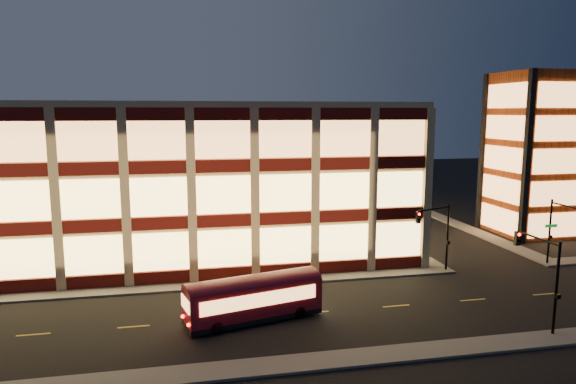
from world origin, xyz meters
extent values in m
plane|color=black|center=(0.00, 0.00, 0.00)|extent=(200.00, 200.00, 0.00)
cube|color=#514F4C|center=(-3.00, 1.00, 0.07)|extent=(54.00, 2.00, 0.15)
cube|color=#514F4C|center=(23.00, 17.00, 0.07)|extent=(2.00, 30.00, 0.15)
cube|color=#514F4C|center=(34.00, 17.00, 0.07)|extent=(2.00, 30.00, 0.15)
cube|color=#514F4C|center=(0.00, -13.00, 0.07)|extent=(100.00, 2.00, 0.15)
cube|color=tan|center=(-3.00, 17.00, 7.00)|extent=(50.00, 30.00, 14.00)
cube|color=tan|center=(-3.00, 17.00, 14.25)|extent=(50.40, 30.40, 0.50)
cube|color=#470C0A|center=(-3.00, 1.88, 0.65)|extent=(50.10, 0.25, 1.00)
cube|color=#FBCC69|center=(-3.00, 1.90, 2.75)|extent=(49.00, 0.20, 3.00)
cube|color=#470C0A|center=(22.12, 17.00, 0.65)|extent=(0.25, 30.10, 1.00)
cube|color=#FBCC69|center=(22.10, 17.00, 2.75)|extent=(0.20, 29.00, 3.00)
cube|color=#470C0A|center=(-3.00, 1.88, 5.05)|extent=(50.10, 0.25, 1.00)
cube|color=#FBCC69|center=(-3.00, 1.90, 7.15)|extent=(49.00, 0.20, 3.00)
cube|color=#470C0A|center=(22.12, 17.00, 5.05)|extent=(0.25, 30.10, 1.00)
cube|color=#FBCC69|center=(22.10, 17.00, 7.15)|extent=(0.20, 29.00, 3.00)
cube|color=#470C0A|center=(-3.00, 1.88, 9.45)|extent=(50.10, 0.25, 1.00)
cube|color=#FBCC69|center=(-3.00, 1.90, 11.55)|extent=(49.00, 0.20, 3.00)
cube|color=#470C0A|center=(22.12, 17.00, 9.45)|extent=(0.25, 30.10, 1.00)
cube|color=#FBCC69|center=(22.10, 17.00, 11.55)|extent=(0.20, 29.00, 3.00)
cube|color=#8C3814|center=(40.00, 12.00, 9.00)|extent=(8.00, 8.00, 18.00)
cube|color=black|center=(36.00, 8.00, 9.00)|extent=(0.60, 0.60, 18.00)
cube|color=black|center=(36.00, 16.00, 9.00)|extent=(0.60, 0.60, 18.00)
cube|color=black|center=(44.00, 16.00, 9.00)|extent=(0.60, 0.60, 18.00)
cube|color=#FFA659|center=(40.00, 7.92, 1.80)|extent=(6.60, 0.16, 2.60)
cube|color=#FFA659|center=(35.92, 12.00, 1.80)|extent=(0.16, 6.60, 2.60)
cube|color=#FFA659|center=(40.00, 7.92, 5.20)|extent=(6.60, 0.16, 2.60)
cube|color=#FFA659|center=(35.92, 12.00, 5.20)|extent=(0.16, 6.60, 2.60)
cube|color=#FFA659|center=(40.00, 7.92, 8.60)|extent=(6.60, 0.16, 2.60)
cube|color=#FFA659|center=(35.92, 12.00, 8.60)|extent=(0.16, 6.60, 2.60)
cube|color=#FFA659|center=(40.00, 7.92, 12.00)|extent=(6.60, 0.16, 2.60)
cube|color=#FFA659|center=(35.92, 12.00, 12.00)|extent=(0.16, 6.60, 2.60)
cube|color=#FFA659|center=(40.00, 7.92, 15.40)|extent=(6.60, 0.16, 2.60)
cube|color=#FFA659|center=(35.92, 12.00, 15.40)|extent=(0.16, 6.60, 2.60)
cylinder|color=black|center=(23.50, 0.80, 3.00)|extent=(0.18, 0.18, 6.00)
cylinder|color=black|center=(21.75, 0.05, 5.70)|extent=(3.56, 1.63, 0.14)
cube|color=black|center=(20.00, -0.70, 5.20)|extent=(0.32, 0.32, 0.95)
sphere|color=#FF0C05|center=(20.00, -0.88, 5.50)|extent=(0.20, 0.20, 0.20)
cube|color=black|center=(23.50, 0.60, 2.60)|extent=(0.25, 0.18, 0.28)
cylinder|color=black|center=(33.50, 0.80, 3.00)|extent=(0.18, 0.18, 6.00)
cylinder|color=black|center=(33.50, -1.20, 5.70)|extent=(0.14, 4.00, 0.14)
cube|color=black|center=(33.50, 0.60, 2.60)|extent=(0.25, 0.18, 0.28)
cube|color=#0C7226|center=(33.50, 0.65, 3.60)|extent=(1.20, 0.06, 0.28)
cylinder|color=black|center=(23.50, -12.50, 3.00)|extent=(0.18, 0.18, 6.00)
cylinder|color=black|center=(23.50, -10.50, 5.70)|extent=(0.14, 4.00, 0.14)
cube|color=black|center=(23.50, -8.50, 5.20)|extent=(0.32, 0.32, 0.95)
sphere|color=#FF0C05|center=(23.50, -8.68, 5.50)|extent=(0.20, 0.20, 0.20)
cube|color=black|center=(23.50, -12.70, 2.60)|extent=(0.25, 0.18, 0.28)
cube|color=maroon|center=(5.72, -6.50, 1.54)|extent=(9.33, 4.42, 2.08)
cube|color=black|center=(5.72, -6.50, 0.32)|extent=(9.33, 4.42, 0.32)
cylinder|color=black|center=(3.16, -8.17, 0.41)|extent=(0.86, 0.46, 0.81)
cylinder|color=black|center=(2.67, -6.24, 0.41)|extent=(0.86, 0.46, 0.81)
cylinder|color=black|center=(8.78, -6.75, 0.41)|extent=(0.86, 0.46, 0.81)
cylinder|color=black|center=(8.29, -4.82, 0.41)|extent=(0.86, 0.46, 0.81)
cube|color=#FFA659|center=(6.01, -7.62, 1.81)|extent=(7.74, 2.01, 0.91)
cube|color=#FFA659|center=(5.44, -5.37, 1.81)|extent=(7.74, 2.01, 0.91)
camera|label=1|loc=(1.55, -38.58, 13.67)|focal=32.00mm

